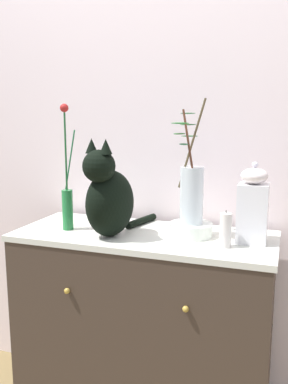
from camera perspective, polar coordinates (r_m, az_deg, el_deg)
name	(u,v)px	position (r m, az deg, el deg)	size (l,w,h in m)	color
wall_back	(165,137)	(2.02, 2.91, 7.49)	(4.40, 0.08, 2.60)	silver
sideboard	(144,330)	(1.97, 0.00, -18.43)	(1.11, 0.49, 0.90)	#3A2D23
cat_sitting	(109,197)	(1.72, -4.87, -0.65)	(0.23, 0.46, 0.41)	black
vase_slim_green	(67,197)	(1.85, -10.47, -0.64)	(0.07, 0.05, 0.55)	#24793A
bowl_porcelain	(191,229)	(1.76, 6.44, -5.13)	(0.18, 0.18, 0.05)	white
vase_glass_clear	(191,192)	(1.73, 6.50, 0.03)	(0.13, 0.24, 0.51)	silver
jar_lidded_porcelain	(253,206)	(1.69, 14.70, -1.93)	(0.12, 0.12, 0.32)	white
candle_pillar	(225,230)	(1.62, 11.10, -5.17)	(0.05, 0.05, 0.14)	silver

